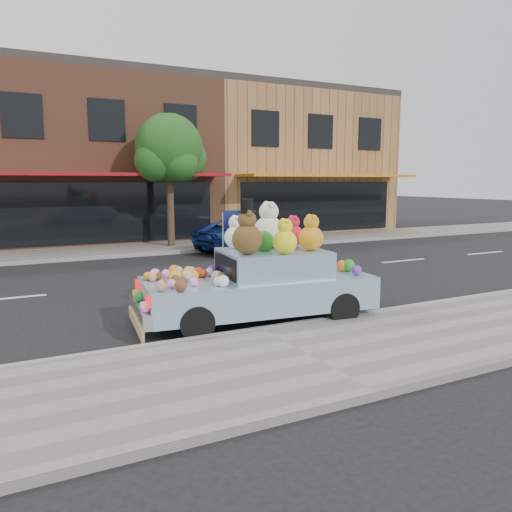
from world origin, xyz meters
TOP-DOWN VIEW (x-y plane):
  - ground at (0.00, 0.00)m, footprint 120.00×120.00m
  - near_sidewalk at (0.00, -6.50)m, footprint 60.00×3.00m
  - far_sidewalk at (0.00, 6.50)m, footprint 60.00×3.00m
  - near_kerb at (0.00, -5.00)m, footprint 60.00×0.12m
  - far_kerb at (0.00, 5.00)m, footprint 60.00×0.12m
  - storefront_mid at (0.00, 11.97)m, footprint 10.00×9.80m
  - storefront_right at (10.00, 11.97)m, footprint 10.00×9.80m
  - street_tree at (2.03, 6.55)m, footprint 3.00×2.70m
  - car_blue at (4.64, 4.32)m, footprint 5.16×3.24m
  - art_car at (0.38, -4.19)m, footprint 4.65×2.23m

SIDE VIEW (x-z plane):
  - ground at x=0.00m, z-range 0.00..0.00m
  - near_sidewalk at x=0.00m, z-range 0.00..0.12m
  - far_sidewalk at x=0.00m, z-range 0.00..0.12m
  - near_kerb at x=0.00m, z-range 0.00..0.13m
  - far_kerb at x=0.00m, z-range 0.00..0.13m
  - car_blue at x=4.64m, z-range 0.00..1.33m
  - art_car at x=0.38m, z-range -0.35..1.99m
  - storefront_mid at x=0.00m, z-range -0.01..7.29m
  - storefront_right at x=10.00m, z-range -0.01..7.29m
  - street_tree at x=2.03m, z-range 1.08..6.30m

